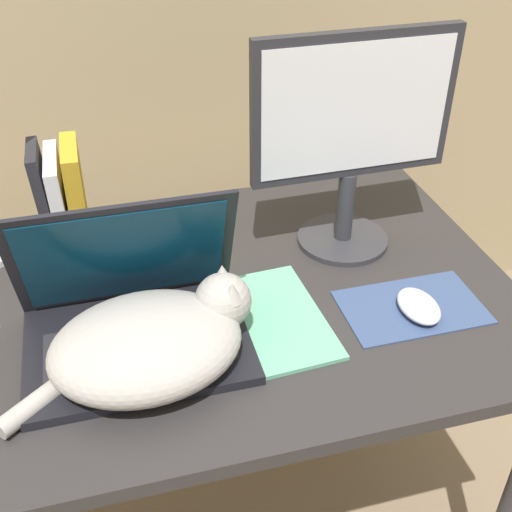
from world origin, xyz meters
TOP-DOWN VIEW (x-y plane):
  - desk at (0.00, 0.39)m, footprint 1.13×0.78m
  - laptop at (-0.17, 0.29)m, footprint 0.38×0.27m
  - cat at (-0.14, 0.22)m, footprint 0.42×0.27m
  - external_monitor at (0.29, 0.49)m, footprint 0.40×0.19m
  - mousepad at (0.33, 0.25)m, footprint 0.26×0.16m
  - computer_mouse at (0.34, 0.23)m, footprint 0.07×0.11m
  - book_row at (-0.27, 0.66)m, footprint 0.10×0.17m
  - notepad at (0.07, 0.28)m, footprint 0.20×0.29m

SIDE VIEW (x-z plane):
  - desk at x=0.00m, z-range 0.29..1.02m
  - mousepad at x=0.33m, z-range 0.73..0.74m
  - notepad at x=0.07m, z-range 0.73..0.74m
  - computer_mouse at x=0.34m, z-range 0.74..0.76m
  - laptop at x=-0.17m, z-range 0.65..0.92m
  - cat at x=-0.14m, z-range 0.72..0.86m
  - book_row at x=-0.27m, z-range 0.73..0.94m
  - external_monitor at x=0.29m, z-range 0.76..1.20m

